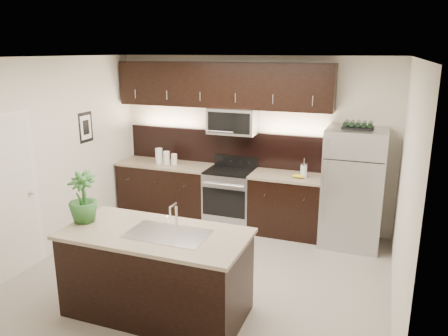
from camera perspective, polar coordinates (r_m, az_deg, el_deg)
name	(u,v)px	position (r m, az deg, el deg)	size (l,w,h in m)	color
ground	(204,275)	(5.75, -2.60, -13.73)	(4.50, 4.50, 0.00)	gray
room_walls	(193,145)	(5.16, -4.12, 3.02)	(4.52, 4.02, 2.71)	beige
counter_run	(218,196)	(7.16, -0.72, -3.66)	(3.51, 0.65, 0.94)	black
upper_fixtures	(223,92)	(6.93, -0.12, 9.87)	(3.49, 0.40, 1.66)	black
island	(157,272)	(4.86, -8.79, -13.34)	(1.96, 0.96, 0.94)	black
sink_faucet	(168,232)	(4.59, -7.32, -8.33)	(0.84, 0.50, 0.28)	silver
refrigerator	(353,188)	(6.55, 16.49, -2.49)	(0.83, 0.75, 1.72)	#B2B2B7
wine_rack	(358,125)	(6.35, 17.11, 5.36)	(0.43, 0.26, 0.10)	black
plant	(83,197)	(5.02, -17.96, -3.65)	(0.32, 0.32, 0.56)	#275723
canisters	(165,157)	(7.33, -7.76, 1.41)	(0.39, 0.12, 0.26)	silver
french_press	(304,171)	(6.59, 10.37, -0.33)	(0.10, 0.10, 0.29)	silver
bananas	(295,175)	(6.60, 9.31, -0.97)	(0.18, 0.14, 0.06)	gold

